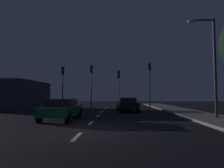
{
  "coord_description": "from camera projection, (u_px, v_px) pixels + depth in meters",
  "views": [
    {
      "loc": [
        1.54,
        -8.61,
        1.52
      ],
      "look_at": [
        0.85,
        13.25,
        2.82
      ],
      "focal_mm": 31.75,
      "sensor_mm": 36.0,
      "label": 1
    }
  ],
  "objects": [
    {
      "name": "lane_stripe_nearest",
      "position": [
        77.0,
        137.0,
        7.36
      ],
      "size": [
        0.16,
        1.6,
        0.01
      ],
      "primitive_type": "cube",
      "color": "silver",
      "rests_on": "ground_plane"
    },
    {
      "name": "traffic_signal_far_right",
      "position": [
        150.0,
        77.0,
        23.62
      ],
      "size": [
        0.32,
        0.38,
        5.49
      ],
      "color": "black",
      "rests_on": "ground_plane"
    },
    {
      "name": "car_stopped_ahead",
      "position": [
        127.0,
        104.0,
        19.41
      ],
      "size": [
        2.11,
        4.53,
        1.34
      ],
      "color": "black",
      "rests_on": "ground_plane"
    },
    {
      "name": "lane_stripe_fifth",
      "position": [
        105.0,
        109.0,
        22.52
      ],
      "size": [
        0.16,
        1.6,
        0.01
      ],
      "primitive_type": "cube",
      "color": "silver",
      "rests_on": "ground_plane"
    },
    {
      "name": "sidewalk_curb_right",
      "position": [
        195.0,
        114.0,
        15.3
      ],
      "size": [
        3.0,
        40.0,
        0.15
      ],
      "primitive_type": "cube",
      "color": "gray",
      "rests_on": "ground_plane"
    },
    {
      "name": "ground_plane",
      "position": [
        99.0,
        115.0,
        15.54
      ],
      "size": [
        80.0,
        80.0,
        0.0
      ],
      "primitive_type": "plane",
      "color": "black"
    },
    {
      "name": "lane_stripe_second",
      "position": [
        91.0,
        123.0,
        11.15
      ],
      "size": [
        0.16,
        1.6,
        0.01
      ],
      "primitive_type": "cube",
      "color": "silver",
      "rests_on": "ground_plane"
    },
    {
      "name": "lane_stripe_fourth",
      "position": [
        102.0,
        112.0,
        18.73
      ],
      "size": [
        0.16,
        1.6,
        0.01
      ],
      "primitive_type": "cube",
      "color": "silver",
      "rests_on": "ground_plane"
    },
    {
      "name": "street_lamp_right",
      "position": [
        210.0,
        57.0,
        12.82
      ],
      "size": [
        1.82,
        0.36,
        6.59
      ],
      "color": "#2D2D30",
      "rests_on": "ground_plane"
    },
    {
      "name": "traffic_signal_center_left",
      "position": [
        91.0,
        78.0,
        23.83
      ],
      "size": [
        0.32,
        0.38,
        5.24
      ],
      "color": "#4C4C51",
      "rests_on": "ground_plane"
    },
    {
      "name": "lane_stripe_sixth",
      "position": [
        107.0,
        107.0,
        26.31
      ],
      "size": [
        0.16,
        1.6,
        0.01
      ],
      "primitive_type": "cube",
      "color": "silver",
      "rests_on": "ground_plane"
    },
    {
      "name": "storefront_left",
      "position": [
        17.0,
        95.0,
        23.54
      ],
      "size": [
        5.08,
        8.6,
        3.24
      ],
      "primitive_type": "cube",
      "color": "#333847",
      "rests_on": "ground_plane"
    },
    {
      "name": "car_adjacent_lane",
      "position": [
        62.0,
        109.0,
        12.63
      ],
      "size": [
        1.85,
        4.46,
        1.33
      ],
      "color": "#0F4C2D",
      "rests_on": "ground_plane"
    },
    {
      "name": "lane_stripe_third",
      "position": [
        98.0,
        116.0,
        14.94
      ],
      "size": [
        0.16,
        1.6,
        0.01
      ],
      "primitive_type": "cube",
      "color": "silver",
      "rests_on": "ground_plane"
    },
    {
      "name": "traffic_signal_center_right",
      "position": [
        119.0,
        82.0,
        23.7
      ],
      "size": [
        0.32,
        0.38,
        4.54
      ],
      "color": "#4C4C51",
      "rests_on": "ground_plane"
    },
    {
      "name": "traffic_signal_far_left",
      "position": [
        63.0,
        79.0,
        23.94
      ],
      "size": [
        0.32,
        0.38,
        5.04
      ],
      "color": "black",
      "rests_on": "ground_plane"
    }
  ]
}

